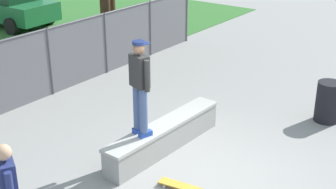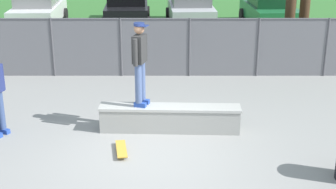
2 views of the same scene
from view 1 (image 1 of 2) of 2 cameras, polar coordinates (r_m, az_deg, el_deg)
ground_plane at (r=8.81m, az=4.87°, el=-10.12°), size 80.00×80.00×0.00m
concrete_ledge at (r=9.60m, az=-0.43°, el=-5.03°), size 3.13×0.59×0.58m
skateboarder at (r=8.63m, az=-3.41°, el=1.28°), size 0.37×0.58×1.84m
skateboard at (r=8.48m, az=1.47°, el=-10.91°), size 0.32×0.82×0.09m
chainlink_fence at (r=11.83m, az=-17.78°, el=2.83°), size 14.34×0.07×1.76m
car_green at (r=20.03m, az=-18.75°, el=10.24°), size 2.17×4.28×1.66m
trash_bin at (r=11.33m, az=18.67°, el=-0.83°), size 0.56×0.56×0.94m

